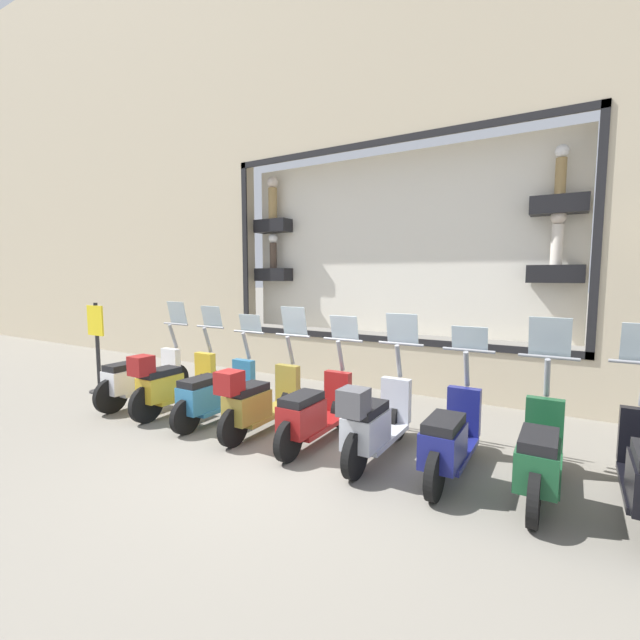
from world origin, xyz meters
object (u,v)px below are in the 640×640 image
at_px(scooter_teal_6, 215,394).
at_px(scooter_red_4, 314,412).
at_px(scooter_silver_3, 374,421).
at_px(scooter_white_8, 140,378).
at_px(scooter_green_1, 540,454).
at_px(scooter_navy_2, 450,438).
at_px(scooter_yellow_7, 172,383).
at_px(shop_sign_post, 97,344).
at_px(scooter_olive_5, 258,400).

bearing_deg(scooter_teal_6, scooter_red_4, -89.92).
bearing_deg(scooter_silver_3, scooter_white_8, 89.13).
height_order(scooter_green_1, scooter_navy_2, scooter_green_1).
relative_size(scooter_yellow_7, shop_sign_post, 1.09).
height_order(scooter_teal_6, shop_sign_post, shop_sign_post).
bearing_deg(scooter_silver_3, scooter_teal_6, 88.77).
height_order(scooter_white_8, shop_sign_post, scooter_white_8).
bearing_deg(scooter_navy_2, scooter_green_1, -89.72).
height_order(scooter_silver_3, scooter_teal_6, scooter_silver_3).
bearing_deg(scooter_navy_2, scooter_red_4, 89.97).
bearing_deg(scooter_navy_2, scooter_white_8, 89.91).
bearing_deg(scooter_silver_3, scooter_red_4, 86.18).
relative_size(scooter_red_4, scooter_yellow_7, 0.99).
bearing_deg(scooter_green_1, scooter_red_4, 90.07).
xyz_separation_m(scooter_navy_2, scooter_yellow_7, (-0.05, 4.24, 0.06)).
distance_m(scooter_navy_2, scooter_white_8, 5.09).
height_order(scooter_green_1, scooter_silver_3, scooter_green_1).
bearing_deg(scooter_olive_5, scooter_silver_3, -89.92).
distance_m(scooter_navy_2, scooter_yellow_7, 4.24).
bearing_deg(scooter_olive_5, scooter_teal_6, 86.17).
bearing_deg(scooter_silver_3, scooter_navy_2, -86.24).
height_order(scooter_navy_2, scooter_silver_3, scooter_silver_3).
bearing_deg(scooter_olive_5, scooter_yellow_7, 89.77).
bearing_deg(scooter_white_8, scooter_red_4, -90.12).
bearing_deg(scooter_green_1, scooter_teal_6, 90.07).
relative_size(scooter_olive_5, scooter_teal_6, 1.00).
distance_m(scooter_green_1, scooter_olive_5, 3.39).
distance_m(scooter_silver_3, scooter_white_8, 4.24).
relative_size(scooter_teal_6, scooter_yellow_7, 0.99).
bearing_deg(scooter_red_4, scooter_olive_5, 93.98).
height_order(scooter_teal_6, scooter_yellow_7, scooter_yellow_7).
bearing_deg(scooter_yellow_7, shop_sign_post, 85.41).
bearing_deg(scooter_white_8, shop_sign_post, 85.06).
height_order(scooter_red_4, shop_sign_post, shop_sign_post).
xyz_separation_m(scooter_yellow_7, shop_sign_post, (0.18, 2.21, 0.41)).
bearing_deg(scooter_silver_3, shop_sign_post, 88.14).
relative_size(scooter_white_8, shop_sign_post, 1.09).
distance_m(scooter_silver_3, scooter_olive_5, 1.70).
bearing_deg(scooter_navy_2, scooter_silver_3, 93.76).
relative_size(scooter_green_1, scooter_olive_5, 1.00).
bearing_deg(scooter_red_4, scooter_yellow_7, 91.18).
distance_m(scooter_green_1, shop_sign_post, 7.31).
bearing_deg(shop_sign_post, scooter_silver_3, -91.86).
bearing_deg(scooter_white_8, scooter_navy_2, -90.09).
distance_m(scooter_red_4, scooter_yellow_7, 2.54).
distance_m(scooter_navy_2, scooter_teal_6, 3.39).
bearing_deg(scooter_green_1, shop_sign_post, 89.04).
height_order(scooter_green_1, scooter_red_4, scooter_green_1).
height_order(scooter_yellow_7, scooter_white_8, scooter_white_8).
xyz_separation_m(scooter_navy_2, scooter_olive_5, (-0.06, 2.54, 0.05)).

